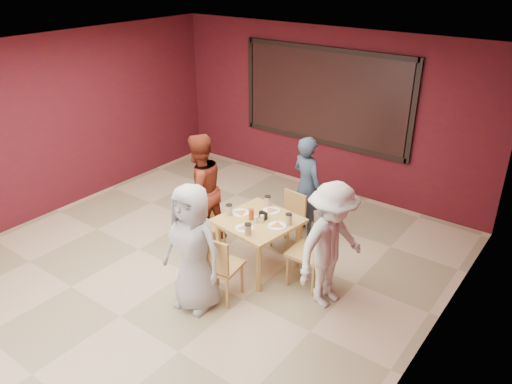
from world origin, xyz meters
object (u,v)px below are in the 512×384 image
Objects in this scene: dining_table at (258,225)px; chair_right at (314,250)px; diner_left at (199,190)px; chair_left at (206,221)px; chair_back at (290,217)px; diner_front at (193,248)px; diner_back at (307,186)px; chair_front at (218,264)px; diner_right at (331,246)px.

dining_table is 1.11× the size of chair_right.
dining_table is 1.10m from diner_left.
chair_left is (-0.86, -0.07, -0.19)m from dining_table.
dining_table is 0.77m from chair_back.
diner_front is 2.28m from diner_back.
diner_front is at bearing -54.36° from chair_left.
chair_back is (-0.03, 1.60, -0.06)m from chair_front.
diner_right is at bearing -0.32° from chair_left.
chair_back is 0.49× the size of diner_left.
diner_right reaches higher than dining_table.
chair_back is 0.51× the size of diner_right.
chair_front is 0.57× the size of diner_front.
diner_left is at bearing 141.07° from chair_front.
chair_right is (0.80, 0.08, -0.12)m from dining_table.
chair_front is 1.13× the size of chair_back.
diner_front is at bearing -125.59° from chair_front.
diner_right is at bearing 34.09° from diner_front.
chair_front is at bearing -88.93° from chair_back.
diner_front reaches higher than diner_back.
chair_front is 0.60× the size of diner_back.
chair_front is 1.19m from chair_left.
diner_back is (-0.01, 0.45, 0.31)m from chair_back.
diner_back is (-0.04, 2.04, 0.25)m from chair_front.
chair_right reaches higher than chair_front.
diner_front reaches higher than diner_right.
diner_right is at bearing -27.69° from chair_right.
chair_right is at bearing 5.22° from chair_left.
chair_left is (-0.89, 0.78, -0.06)m from chair_front.
diner_left is 1.04× the size of diner_right.
diner_left is at bearing -147.49° from chair_back.
chair_back is 1.04m from chair_right.
chair_left is 0.53× the size of diner_back.
dining_table is 0.88m from chair_left.
diner_left is (-0.95, 1.14, 0.03)m from diner_front.
diner_right reaches higher than diner_back.
diner_front is at bearing 105.25° from diner_back.
chair_right is 1.52m from diner_front.
chair_front is at bearing -87.64° from dining_table.
chair_left is 2.00m from diner_right.
chair_front is 1.35m from diner_right.
chair_front is at bearing 136.98° from diner_right.
chair_back is 0.53× the size of diner_back.
diner_right is (1.08, 0.77, 0.28)m from chair_front.
chair_right is (0.77, 0.93, 0.02)m from chair_front.
diner_left is (-1.09, -0.69, 0.37)m from chair_back.
dining_table is at bearing 98.77° from diner_left.
diner_back is at bearing 52.59° from diner_right.
diner_right reaches higher than chair_back.
chair_back is at bearing 134.20° from diner_left.
chair_front is 1.60m from chair_back.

